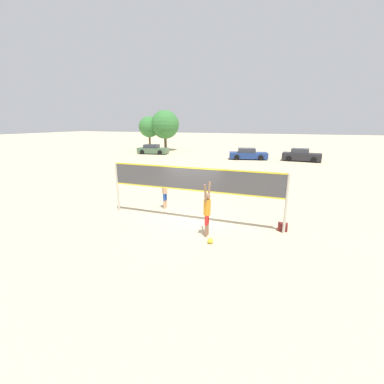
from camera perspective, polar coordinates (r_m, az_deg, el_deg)
The scene contains 11 objects.
ground_plane at distance 11.89m, azimuth -0.00°, elevation -6.38°, with size 200.00×200.00×0.00m, color beige.
volleyball_net at distance 11.35m, azimuth -0.00°, elevation 2.11°, with size 8.08×0.11×2.49m.
player_spiker at distance 9.98m, azimuth 3.37°, elevation -3.66°, with size 0.28×0.71×2.18m.
player_blocker at distance 13.33m, azimuth -6.08°, elevation 0.70°, with size 0.28×0.69×2.02m.
volleyball at distance 9.75m, azimuth 4.09°, elevation -10.75°, with size 0.22×0.22×0.22m.
gear_bag at distance 11.44m, azimuth 19.50°, elevation -7.32°, with size 0.39×0.29×0.32m.
parked_car_near at distance 32.60m, azimuth 12.29°, elevation 8.19°, with size 4.87×2.87×1.35m.
parked_car_mid at distance 32.90m, azimuth 23.13°, elevation 7.47°, with size 4.38×2.15×1.45m.
parked_car_far at distance 37.92m, azimuth -8.70°, elevation 9.30°, with size 4.52×2.38×1.36m.
tree_left_cluster at distance 43.22m, azimuth -9.50°, elevation 14.06°, with size 3.31×3.31×5.37m.
tree_right_cluster at distance 42.46m, azimuth -6.02°, elevation 14.67°, with size 4.48×4.48×6.32m.
Camera 1 is at (3.86, -10.37, 4.36)m, focal length 24.00 mm.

